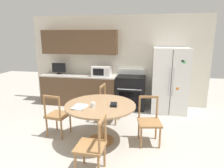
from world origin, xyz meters
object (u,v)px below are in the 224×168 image
at_px(dining_chair_right, 149,122).
at_px(candle_glass, 93,105).
at_px(dining_chair_far, 109,104).
at_px(dining_chair_near, 92,147).
at_px(oven_range, 131,92).
at_px(microwave, 102,71).
at_px(dining_chair_left, 57,115).
at_px(refrigerator, 170,80).
at_px(wallet, 114,105).
at_px(countertop_tv, 59,68).

xyz_separation_m(dining_chair_right, candle_glass, (-1.02, -0.27, 0.36)).
xyz_separation_m(dining_chair_far, dining_chair_near, (0.12, -1.87, 0.00)).
bearing_deg(candle_glass, oven_range, 77.39).
height_order(oven_range, microwave, microwave).
xyz_separation_m(oven_range, dining_chair_left, (-1.32, -1.92, -0.03)).
xyz_separation_m(dining_chair_near, candle_glass, (-0.20, 0.78, 0.36)).
distance_m(dining_chair_right, candle_glass, 1.11).
distance_m(refrigerator, dining_chair_far, 1.81).
relative_size(refrigerator, microwave, 3.25).
xyz_separation_m(microwave, dining_chair_right, (1.38, -1.90, -0.61)).
bearing_deg(dining_chair_left, candle_glass, -7.46).
distance_m(refrigerator, dining_chair_left, 3.04).
bearing_deg(oven_range, wallet, -93.32).
distance_m(dining_chair_far, dining_chair_left, 1.25).
xyz_separation_m(dining_chair_far, candle_glass, (-0.08, -1.09, 0.36)).
relative_size(oven_range, countertop_tv, 2.59).
height_order(refrigerator, microwave, refrigerator).
distance_m(countertop_tv, candle_glass, 2.79).
height_order(oven_range, candle_glass, oven_range).
bearing_deg(dining_chair_left, dining_chair_right, 9.09).
bearing_deg(wallet, candle_glass, -164.35).
bearing_deg(candle_glass, microwave, 99.52).
relative_size(countertop_tv, wallet, 3.01).
xyz_separation_m(microwave, wallet, (0.73, -2.06, -0.25)).
bearing_deg(wallet, dining_chair_left, 173.82).
distance_m(refrigerator, wallet, 2.31).
relative_size(countertop_tv, dining_chair_near, 0.46).
bearing_deg(candle_glass, dining_chair_right, 14.65).
distance_m(microwave, candle_glass, 2.21).
height_order(refrigerator, candle_glass, refrigerator).
bearing_deg(countertop_tv, oven_range, -1.38).
distance_m(microwave, dining_chair_right, 2.42).
bearing_deg(microwave, oven_range, -0.82).
bearing_deg(dining_chair_near, dining_chair_left, 47.20).
relative_size(dining_chair_far, candle_glass, 10.50).
height_order(microwave, dining_chair_right, microwave).
relative_size(dining_chair_left, wallet, 6.51).
relative_size(refrigerator, wallet, 12.46).
bearing_deg(dining_chair_near, dining_chair_far, 5.21).
distance_m(dining_chair_far, candle_glass, 1.15).
xyz_separation_m(refrigerator, dining_chair_right, (-0.51, -1.82, -0.43)).
distance_m(dining_chair_left, dining_chair_near, 1.45).
bearing_deg(dining_chair_right, microwave, -64.15).
xyz_separation_m(oven_range, countertop_tv, (-2.17, 0.05, 0.61)).
bearing_deg(wallet, oven_range, 86.68).
distance_m(microwave, dining_chair_far, 1.31).
height_order(refrigerator, dining_chair_right, refrigerator).
relative_size(dining_chair_left, dining_chair_near, 1.00).
xyz_separation_m(oven_range, dining_chair_near, (-0.28, -2.93, -0.03)).
bearing_deg(refrigerator, dining_chair_right, -105.55).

